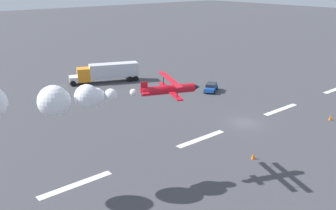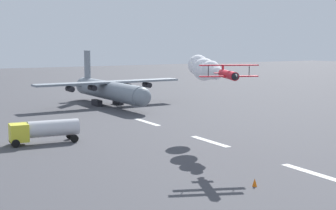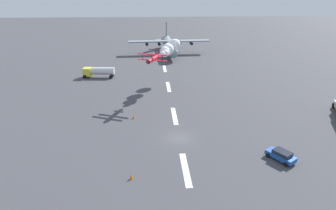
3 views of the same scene
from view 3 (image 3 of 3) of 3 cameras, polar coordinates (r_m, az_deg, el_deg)
The scene contains 11 objects.
ground_plane at distance 47.50m, azimuth 2.23°, elevation -6.65°, with size 440.00×440.00×0.00m, color #424247.
runway_stripe_3 at distance 40.02m, azimuth 3.55°, elevation -12.81°, with size 8.00×0.90×0.01m, color white.
runway_stripe_4 at distance 55.40m, azimuth 1.30°, elevation -2.19°, with size 8.00×0.90×0.01m, color white.
runway_stripe_5 at distance 71.88m, azimuth 0.08°, elevation 3.70°, with size 8.00×0.90×0.01m, color white.
runway_stripe_6 at distance 88.86m, azimuth -0.69°, elevation 7.37°, with size 8.00×0.90×0.01m, color white.
cargo_transport_plane at distance 108.92m, azimuth 0.29°, elevation 11.91°, with size 28.68×30.88×10.92m.
stunt_biplane_red at distance 70.58m, azimuth 0.02°, elevation 11.20°, with size 19.89×10.64×3.22m.
fuel_tanker_truck at distance 81.70m, azimuth -13.87°, elevation 6.62°, with size 3.35×8.75×2.90m.
followme_car_yellow at distance 44.55m, azimuth 21.87°, elevation -9.35°, with size 4.45×3.77×1.52m.
traffic_cone_near at distance 38.30m, azimuth -7.45°, elevation -14.12°, with size 0.44×0.44×0.75m, color orange.
traffic_cone_far at distance 54.54m, azimuth -6.93°, elevation -2.34°, with size 0.44×0.44×0.75m, color orange.
Camera 3 is at (-41.29, 4.54, 23.05)m, focal length 30.20 mm.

